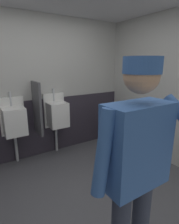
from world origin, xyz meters
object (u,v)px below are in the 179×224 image
Objects in this scene: urinal_left at (14,121)px; person at (136,161)px; trash_bin at (132,136)px; urinal_middle at (57,114)px.

urinal_left is 0.71× the size of person.
person is at bearing -80.21° from urinal_left.
trash_bin is (1.92, -0.79, -0.43)m from urinal_left.
urinal_middle reaches higher than trash_bin.
trash_bin is at bearing -34.18° from urinal_middle.
urinal_left is at bearing 157.55° from trash_bin.
person reaches higher than urinal_left.
trash_bin is (1.52, 1.49, -0.69)m from person.
person is at bearing -98.86° from urinal_middle.
urinal_left and urinal_middle have the same top height.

